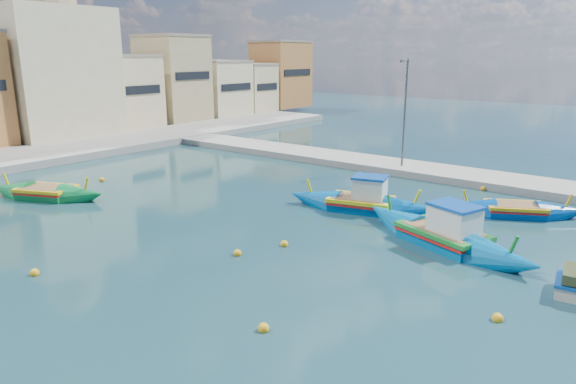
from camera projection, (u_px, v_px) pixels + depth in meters
ground at (346, 271)px, 20.35m from camera, size 160.00×160.00×0.00m
east_quay at (488, 180)px, 34.05m from camera, size 4.00×70.00×0.50m
north_townhouses at (20, 91)px, 47.35m from camera, size 83.20×7.87×10.19m
church_block at (47, 53)px, 49.38m from camera, size 10.00×10.00×19.10m
quay_street_lamp at (404, 112)px, 36.10m from camera, size 1.18×0.16×8.00m
luzzu_turquoise_cabin at (443, 237)px, 23.02m from camera, size 5.29×9.86×3.12m
luzzu_blue_cabin at (361, 204)px, 28.16m from camera, size 4.17×8.69×2.99m
luzzu_green at (47, 194)px, 30.52m from camera, size 4.95×7.85×2.43m
luzzu_cyan_south at (515, 211)px, 27.22m from camera, size 4.97×7.23×2.24m
mooring_buoys at (268, 240)px, 23.47m from camera, size 24.09×27.16×0.36m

